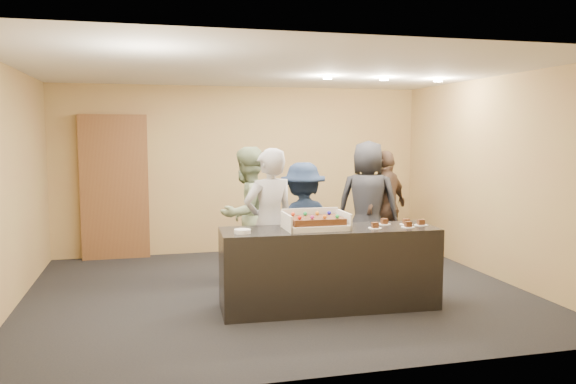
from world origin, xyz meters
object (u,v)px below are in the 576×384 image
object	(u,v)px
person_sage_man	(247,214)
person_navy_man	(303,225)
cake_box	(315,224)
person_server_grey	(269,224)
plate_stack	(242,231)
person_brown_extra	(386,207)
person_dark_suit	(368,203)
sheet_cake	(316,220)
storage_cabinet	(115,187)
serving_counter	(329,268)

from	to	relation	value
person_sage_man	person_navy_man	size ratio (longest dim) A/B	1.12
cake_box	person_server_grey	distance (m)	0.63
cake_box	plate_stack	size ratio (longest dim) A/B	3.92
person_navy_man	person_brown_extra	size ratio (longest dim) A/B	0.94
person_dark_suit	sheet_cake	bearing A→B (deg)	80.93
cake_box	sheet_cake	world-z (taller)	cake_box
storage_cabinet	person_navy_man	bearing A→B (deg)	-43.86
sheet_cake	plate_stack	xyz separation A→B (m)	(-0.83, -0.08, -0.08)
serving_counter	person_dark_suit	size ratio (longest dim) A/B	1.30
person_brown_extra	cake_box	bearing A→B (deg)	13.71
serving_counter	person_dark_suit	world-z (taller)	person_dark_suit
plate_stack	person_navy_man	distance (m)	1.36
cake_box	person_navy_man	world-z (taller)	person_navy_man
storage_cabinet	plate_stack	world-z (taller)	storage_cabinet
plate_stack	person_server_grey	size ratio (longest dim) A/B	0.10
storage_cabinet	person_brown_extra	size ratio (longest dim) A/B	1.32
plate_stack	person_dark_suit	bearing A→B (deg)	41.20
plate_stack	person_server_grey	bearing A→B (deg)	54.34
person_dark_suit	person_server_grey	bearing A→B (deg)	64.49
person_sage_man	person_brown_extra	xyz separation A→B (m)	(2.20, 0.52, -0.04)
person_navy_man	cake_box	bearing A→B (deg)	77.93
cake_box	plate_stack	bearing A→B (deg)	-172.60
plate_stack	person_brown_extra	size ratio (longest dim) A/B	0.10
person_navy_man	person_brown_extra	distance (m)	1.89
sheet_cake	person_server_grey	world-z (taller)	person_server_grey
person_sage_man	person_dark_suit	size ratio (longest dim) A/B	0.96
person_brown_extra	person_sage_man	bearing A→B (deg)	-21.51
plate_stack	person_server_grey	world-z (taller)	person_server_grey
person_brown_extra	person_dark_suit	distance (m)	0.36
cake_box	person_server_grey	xyz separation A→B (m)	(-0.42, 0.47, -0.06)
person_brown_extra	person_navy_man	bearing A→B (deg)	-1.59
storage_cabinet	sheet_cake	distance (m)	3.93
sheet_cake	person_navy_man	distance (m)	0.93
cake_box	person_sage_man	world-z (taller)	person_sage_man
person_sage_man	person_brown_extra	size ratio (longest dim) A/B	1.05
storage_cabinet	plate_stack	xyz separation A→B (m)	(1.46, -3.28, -0.19)
cake_box	serving_counter	bearing A→B (deg)	-8.97
person_sage_man	person_navy_man	world-z (taller)	person_sage_man
storage_cabinet	plate_stack	bearing A→B (deg)	-66.03
person_server_grey	person_dark_suit	distance (m)	2.21
serving_counter	person_brown_extra	world-z (taller)	person_brown_extra
storage_cabinet	person_dark_suit	xyz separation A→B (m)	(3.64, -1.37, -0.20)
person_navy_man	sheet_cake	bearing A→B (deg)	78.10
sheet_cake	person_dark_suit	xyz separation A→B (m)	(1.35, 1.83, -0.08)
sheet_cake	person_dark_suit	bearing A→B (deg)	53.47
sheet_cake	person_navy_man	bearing A→B (deg)	83.24
serving_counter	cake_box	distance (m)	0.52
storage_cabinet	person_server_grey	size ratio (longest dim) A/B	1.26
plate_stack	person_sage_man	world-z (taller)	person_sage_man
person_sage_man	cake_box	bearing A→B (deg)	74.85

